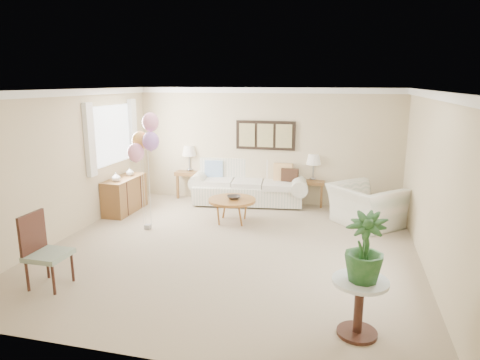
{
  "coord_description": "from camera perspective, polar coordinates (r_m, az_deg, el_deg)",
  "views": [
    {
      "loc": [
        1.79,
        -6.45,
        2.72
      ],
      "look_at": [
        0.01,
        0.6,
        1.05
      ],
      "focal_mm": 32.0,
      "sensor_mm": 36.0,
      "label": 1
    }
  ],
  "objects": [
    {
      "name": "vase_sage",
      "position": [
        9.54,
        -14.48,
        1.08
      ],
      "size": [
        0.21,
        0.21,
        0.17
      ],
      "primitive_type": "imported",
      "rotation": [
        0.0,
        0.0,
        0.33
      ],
      "color": "#B0B3AD",
      "rests_on": "credenza"
    },
    {
      "name": "end_table_left",
      "position": [
        10.33,
        -6.7,
        0.68
      ],
      "size": [
        0.59,
        0.54,
        0.65
      ],
      "color": "brown",
      "rests_on": "ground"
    },
    {
      "name": "lamp_right",
      "position": [
        9.62,
        9.79,
        2.61
      ],
      "size": [
        0.33,
        0.33,
        0.58
      ],
      "color": "gray",
      "rests_on": "end_table_right"
    },
    {
      "name": "room_shell",
      "position": [
        6.9,
        -1.99,
        3.81
      ],
      "size": [
        6.04,
        6.04,
        2.6
      ],
      "color": "#CAB993",
      "rests_on": "ground"
    },
    {
      "name": "vase_white",
      "position": [
        9.05,
        -16.21,
        0.38
      ],
      "size": [
        0.21,
        0.21,
        0.18
      ],
      "primitive_type": "imported",
      "rotation": [
        0.0,
        0.0,
        0.22
      ],
      "color": "white",
      "rests_on": "credenza"
    },
    {
      "name": "side_table",
      "position": [
        4.94,
        15.66,
        -14.35
      ],
      "size": [
        0.61,
        0.61,
        0.66
      ],
      "color": "silver",
      "rests_on": "ground"
    },
    {
      "name": "accent_chair",
      "position": [
        6.39,
        -24.76,
        -8.33
      ],
      "size": [
        0.5,
        0.5,
        1.02
      ],
      "color": "gray",
      "rests_on": "ground"
    },
    {
      "name": "balloon_cluster",
      "position": [
        7.95,
        -12.64,
        5.24
      ],
      "size": [
        0.58,
        0.48,
        2.19
      ],
      "color": "gray",
      "rests_on": "ground"
    },
    {
      "name": "credenza",
      "position": [
        9.46,
        -15.11,
        -1.91
      ],
      "size": [
        0.46,
        1.2,
        0.74
      ],
      "color": "brown",
      "rests_on": "ground"
    },
    {
      "name": "decor_bowl",
      "position": [
        8.4,
        -0.85,
        -2.33
      ],
      "size": [
        0.35,
        0.35,
        0.07
      ],
      "primitive_type": "imported",
      "rotation": [
        0.0,
        0.0,
        0.37
      ],
      "color": "#302A26",
      "rests_on": "coffee_table"
    },
    {
      "name": "wall_art_triptych",
      "position": [
        9.65,
        3.41,
        5.96
      ],
      "size": [
        1.35,
        0.06,
        0.65
      ],
      "color": "black",
      "rests_on": "ground"
    },
    {
      "name": "coffee_table",
      "position": [
        8.42,
        -1.06,
        -2.79
      ],
      "size": [
        0.94,
        0.94,
        0.47
      ],
      "color": "brown",
      "rests_on": "ground"
    },
    {
      "name": "armchair",
      "position": [
        8.6,
        16.35,
        -3.3
      ],
      "size": [
        1.6,
        1.61,
        0.79
      ],
      "primitive_type": "imported",
      "rotation": [
        0.0,
        0.0,
        2.31
      ],
      "color": "beige",
      "rests_on": "ground"
    },
    {
      "name": "sofa",
      "position": [
        9.81,
        1.22,
        -0.81
      ],
      "size": [
        2.8,
        1.3,
        0.99
      ],
      "color": "beige",
      "rests_on": "ground"
    },
    {
      "name": "potted_plant",
      "position": [
        4.71,
        16.29,
        -8.64
      ],
      "size": [
        0.54,
        0.54,
        0.75
      ],
      "primitive_type": "imported",
      "rotation": [
        0.0,
        0.0,
        -0.37
      ],
      "color": "#174819",
      "rests_on": "side_table"
    },
    {
      "name": "lamp_left",
      "position": [
        10.23,
        -6.78,
        3.78
      ],
      "size": [
        0.34,
        0.34,
        0.61
      ],
      "color": "gray",
      "rests_on": "end_table_left"
    },
    {
      "name": "end_table_right",
      "position": [
        9.73,
        9.67,
        -0.51
      ],
      "size": [
        0.53,
        0.49,
        0.58
      ],
      "color": "brown",
      "rests_on": "ground"
    },
    {
      "name": "ground_plane",
      "position": [
        7.22,
        -1.24,
        -9.18
      ],
      "size": [
        6.0,
        6.0,
        0.0
      ],
      "primitive_type": "plane",
      "color": "tan"
    }
  ]
}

